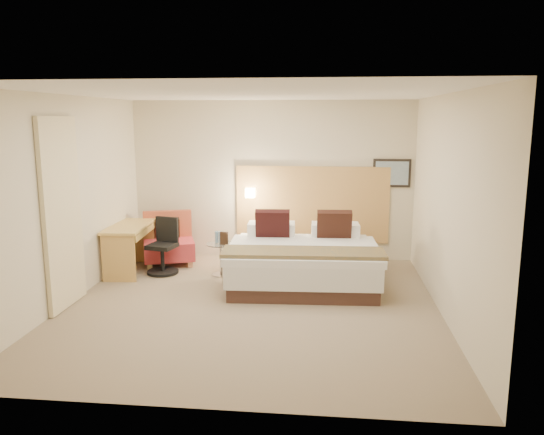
# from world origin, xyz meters

# --- Properties ---
(floor) EXTENTS (4.80, 5.00, 0.02)m
(floor) POSITION_xyz_m (0.00, 0.00, -0.01)
(floor) COLOR #826F57
(floor) RESTS_ON ground
(ceiling) EXTENTS (4.80, 5.00, 0.02)m
(ceiling) POSITION_xyz_m (0.00, 0.00, 2.71)
(ceiling) COLOR white
(ceiling) RESTS_ON floor
(wall_back) EXTENTS (4.80, 0.02, 2.70)m
(wall_back) POSITION_xyz_m (0.00, 2.51, 1.35)
(wall_back) COLOR beige
(wall_back) RESTS_ON floor
(wall_front) EXTENTS (4.80, 0.02, 2.70)m
(wall_front) POSITION_xyz_m (0.00, -2.51, 1.35)
(wall_front) COLOR beige
(wall_front) RESTS_ON floor
(wall_left) EXTENTS (0.02, 5.00, 2.70)m
(wall_left) POSITION_xyz_m (-2.41, 0.00, 1.35)
(wall_left) COLOR beige
(wall_left) RESTS_ON floor
(wall_right) EXTENTS (0.02, 5.00, 2.70)m
(wall_right) POSITION_xyz_m (2.41, 0.00, 1.35)
(wall_right) COLOR beige
(wall_right) RESTS_ON floor
(headboard_panel) EXTENTS (2.60, 0.04, 1.30)m
(headboard_panel) POSITION_xyz_m (0.70, 2.47, 0.95)
(headboard_panel) COLOR #BD8949
(headboard_panel) RESTS_ON wall_back
(art_frame) EXTENTS (0.62, 0.03, 0.47)m
(art_frame) POSITION_xyz_m (2.02, 2.48, 1.50)
(art_frame) COLOR black
(art_frame) RESTS_ON wall_back
(art_canvas) EXTENTS (0.54, 0.01, 0.39)m
(art_canvas) POSITION_xyz_m (2.02, 2.46, 1.50)
(art_canvas) COLOR gray
(art_canvas) RESTS_ON wall_back
(lamp_arm) EXTENTS (0.02, 0.12, 0.02)m
(lamp_arm) POSITION_xyz_m (-0.35, 2.42, 1.15)
(lamp_arm) COLOR silver
(lamp_arm) RESTS_ON wall_back
(lamp_shade) EXTENTS (0.15, 0.15, 0.15)m
(lamp_shade) POSITION_xyz_m (-0.35, 2.36, 1.15)
(lamp_shade) COLOR #F8E7C2
(lamp_shade) RESTS_ON wall_back
(curtain) EXTENTS (0.06, 0.90, 2.42)m
(curtain) POSITION_xyz_m (-2.36, -0.25, 1.22)
(curtain) COLOR beige
(curtain) RESTS_ON wall_left
(bottle_a) EXTENTS (0.06, 0.06, 0.18)m
(bottle_a) POSITION_xyz_m (-0.74, 1.38, 0.59)
(bottle_a) COLOR #81AAC7
(bottle_a) RESTS_ON side_table
(bottle_b) EXTENTS (0.06, 0.06, 0.18)m
(bottle_b) POSITION_xyz_m (-0.68, 1.38, 0.59)
(bottle_b) COLOR #7EA2C3
(bottle_b) RESTS_ON side_table
(menu_folder) EXTENTS (0.12, 0.07, 0.20)m
(menu_folder) POSITION_xyz_m (-0.60, 1.27, 0.60)
(menu_folder) COLOR #322014
(menu_folder) RESTS_ON side_table
(bed) EXTENTS (2.23, 2.18, 1.05)m
(bed) POSITION_xyz_m (0.62, 1.12, 0.34)
(bed) COLOR #3C241E
(bed) RESTS_ON floor
(lounge_chair) EXTENTS (1.00, 0.94, 0.85)m
(lounge_chair) POSITION_xyz_m (-1.67, 1.91, 0.34)
(lounge_chair) COLOR tan
(lounge_chair) RESTS_ON floor
(side_table) EXTENTS (0.53, 0.53, 0.50)m
(side_table) POSITION_xyz_m (-0.66, 1.32, 0.28)
(side_table) COLOR silver
(side_table) RESTS_ON floor
(desk) EXTENTS (0.63, 1.23, 0.75)m
(desk) POSITION_xyz_m (-2.11, 1.37, 0.59)
(desk) COLOR tan
(desk) RESTS_ON floor
(desk_chair) EXTENTS (0.58, 0.58, 0.86)m
(desk_chair) POSITION_xyz_m (-1.58, 1.34, 0.36)
(desk_chair) COLOR black
(desk_chair) RESTS_ON floor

